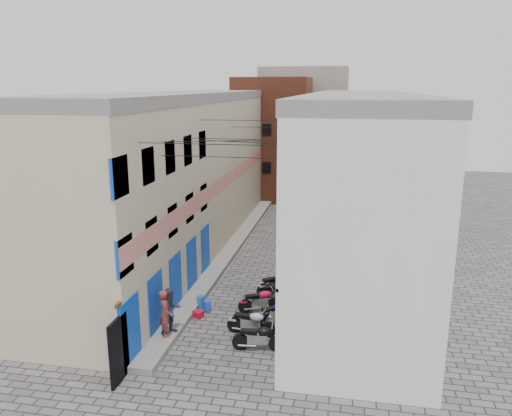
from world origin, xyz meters
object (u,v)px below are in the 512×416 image
Objects in this scene: motorcycle_a at (259,336)px; motorcycle_e at (278,291)px; water_jug_near at (207,306)px; motorcycle_f at (277,282)px; motorcycle_c at (275,311)px; person_b at (171,311)px; motorcycle_b at (251,321)px; motorcycle_d at (261,299)px; red_crate at (198,314)px; motorcycle_g at (289,277)px; person_a at (165,313)px; water_jug_far at (201,302)px.

motorcycle_a is 4.26m from motorcycle_e.
motorcycle_e is at bearing 28.03° from water_jug_near.
motorcycle_f is at bearing 175.28° from motorcycle_a.
motorcycle_a is 4.04× the size of water_jug_near.
person_b is at bearing -102.47° from motorcycle_c.
motorcycle_b is (-0.49, 1.11, 0.00)m from motorcycle_a.
motorcycle_b is 2.05m from motorcycle_d.
red_crate is at bearing -129.57° from motorcycle_c.
motorcycle_c is at bearing -32.27° from motorcycle_f.
motorcycle_d reaches higher than motorcycle_e.
motorcycle_c is at bearing -9.65° from water_jug_near.
motorcycle_b is 2.74m from red_crate.
motorcycle_b is 1.08× the size of motorcycle_g.
motorcycle_b reaches higher than red_crate.
motorcycle_f is (-0.08, 5.08, 0.05)m from motorcycle_a.
motorcycle_a reaches higher than motorcycle_d.
person_a reaches higher than motorcycle_f.
person_b is 2.77m from water_jug_near.
motorcycle_f is 6.16m from person_a.
motorcycle_f reaches higher than motorcycle_c.
motorcycle_f reaches higher than water_jug_near.
motorcycle_a is at bearing -20.51° from motorcycle_e.
motorcycle_a is 0.92× the size of motorcycle_f.
person_a is at bearing -67.98° from motorcycle_d.
motorcycle_a reaches higher than motorcycle_e.
water_jug_near is (-3.09, -3.28, -0.28)m from motorcycle_g.
motorcycle_a is 5.08m from motorcycle_f.
motorcycle_d is 4.41m from person_a.
water_jug_far is (-3.45, -3.03, -0.24)m from motorcycle_g.
red_crate is (-2.98, 2.16, -0.43)m from motorcycle_a.
motorcycle_d is at bearing -51.96° from motorcycle_f.
motorcycle_g is 4.18× the size of red_crate.
motorcycle_d reaches higher than red_crate.
red_crate is (0.12, -0.86, -0.15)m from water_jug_far.
person_a is 1.01× the size of person_b.
motorcycle_c is 0.98× the size of person_a.
person_b reaches higher than motorcycle_a.
person_a is 3.20× the size of water_jug_far.
person_b is at bearing -62.86° from motorcycle_g.
motorcycle_g is 1.00× the size of person_a.
person_a is 4.16× the size of red_crate.
motorcycle_d is at bearing -176.48° from motorcycle_a.
water_jug_far is at bearing -110.66° from motorcycle_d.
water_jug_far is (-2.62, 1.90, -0.29)m from motorcycle_b.
water_jug_near is at bearing -120.66° from motorcycle_b.
person_a is (-3.05, -1.09, 0.58)m from motorcycle_b.
motorcycle_b is 3.29m from person_a.
motorcycle_d is 1.06× the size of motorcycle_e.
motorcycle_a is at bearing -48.23° from motorcycle_c.
motorcycle_g is 1.01× the size of person_b.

